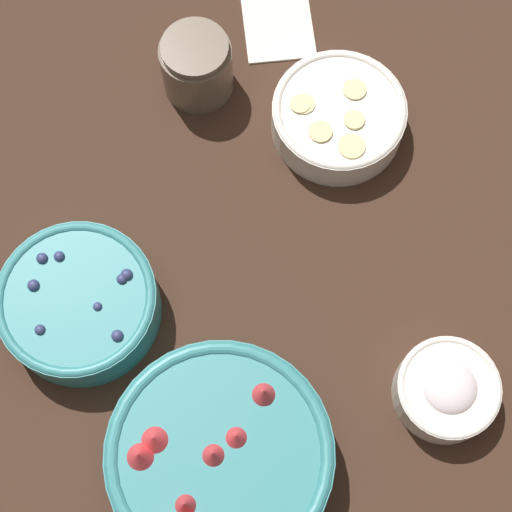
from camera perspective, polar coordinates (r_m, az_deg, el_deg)
ground_plane at (r=1.02m, az=-0.19°, el=-1.00°), size 4.00×4.00×0.00m
bowl_strawberries at (r=0.93m, az=-2.45°, el=-13.25°), size 0.24×0.24×0.09m
bowl_blueberries at (r=0.99m, az=-11.73°, el=-3.08°), size 0.18×0.18×0.07m
bowl_bananas at (r=1.07m, az=5.51°, el=9.27°), size 0.17×0.17×0.05m
bowl_cream at (r=0.98m, az=12.60°, el=-8.68°), size 0.11×0.11×0.06m
jar_chocolate at (r=1.09m, az=-3.96°, el=12.44°), size 0.09×0.09×0.09m
napkin at (r=1.18m, az=1.42°, el=15.61°), size 0.15×0.13×0.01m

